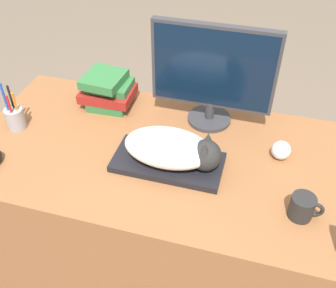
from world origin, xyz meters
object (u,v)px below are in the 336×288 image
(cat, at_px, (175,149))
(book_stack, at_px, (108,90))
(monitor, at_px, (213,72))
(pen_cup, at_px, (15,117))
(keyboard, at_px, (168,162))
(coffee_mug, at_px, (303,207))
(baseball, at_px, (281,150))

(cat, relative_size, book_stack, 1.56)
(cat, xyz_separation_m, monitor, (0.06, 0.29, 0.14))
(pen_cup, bearing_deg, keyboard, -4.03)
(keyboard, bearing_deg, coffee_mug, -13.23)
(pen_cup, xyz_separation_m, book_stack, (0.29, 0.25, 0.02))
(book_stack, bearing_deg, baseball, -11.39)
(coffee_mug, bearing_deg, baseball, 107.18)
(cat, xyz_separation_m, coffee_mug, (0.43, -0.11, -0.04))
(pen_cup, bearing_deg, coffee_mug, -7.95)
(cat, distance_m, monitor, 0.33)
(keyboard, bearing_deg, baseball, 21.38)
(cat, distance_m, pen_cup, 0.65)
(coffee_mug, relative_size, book_stack, 0.48)
(baseball, bearing_deg, cat, -157.33)
(coffee_mug, height_order, pen_cup, pen_cup)
(cat, distance_m, baseball, 0.38)
(keyboard, distance_m, book_stack, 0.45)
(coffee_mug, distance_m, pen_cup, 1.09)
(keyboard, relative_size, pen_cup, 1.89)
(coffee_mug, bearing_deg, pen_cup, 172.05)
(book_stack, bearing_deg, monitor, 0.09)
(pen_cup, bearing_deg, book_stack, 40.89)
(monitor, bearing_deg, keyboard, -106.79)
(keyboard, xyz_separation_m, monitor, (0.09, 0.29, 0.21))
(cat, height_order, pen_cup, pen_cup)
(baseball, bearing_deg, coffee_mug, -72.82)
(coffee_mug, distance_m, baseball, 0.27)
(monitor, bearing_deg, book_stack, -179.91)
(baseball, bearing_deg, pen_cup, -174.13)
(baseball, bearing_deg, monitor, 153.24)
(monitor, xyz_separation_m, baseball, (0.29, -0.15, -0.19))
(keyboard, bearing_deg, cat, 0.00)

